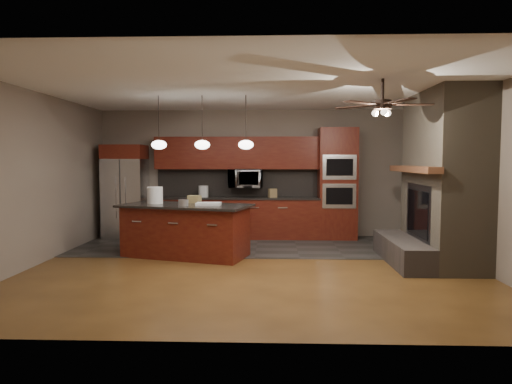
{
  "coord_description": "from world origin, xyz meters",
  "views": [
    {
      "loc": [
        0.3,
        -7.13,
        1.7
      ],
      "look_at": [
        0.03,
        0.6,
        1.16
      ],
      "focal_mm": 32.0,
      "sensor_mm": 36.0,
      "label": 1
    }
  ],
  "objects_px": {
    "oven_tower": "(337,184)",
    "cardboard_box": "(194,199)",
    "kitchen_island": "(186,230)",
    "counter_bucket": "(203,191)",
    "white_bucket": "(155,195)",
    "paint_can": "(183,203)",
    "refrigerator": "(126,192)",
    "paint_tray": "(209,204)",
    "counter_box": "(273,193)",
    "microwave": "(246,178)"
  },
  "relations": [
    {
      "from": "oven_tower",
      "to": "cardboard_box",
      "type": "xyz_separation_m",
      "value": [
        -2.81,
        -1.62,
        -0.2
      ]
    },
    {
      "from": "kitchen_island",
      "to": "counter_bucket",
      "type": "relative_size",
      "value": 10.11
    },
    {
      "from": "white_bucket",
      "to": "paint_can",
      "type": "distance_m",
      "value": 0.73
    },
    {
      "from": "refrigerator",
      "to": "paint_tray",
      "type": "bearing_deg",
      "value": -42.64
    },
    {
      "from": "counter_box",
      "to": "microwave",
      "type": "bearing_deg",
      "value": 151.82
    },
    {
      "from": "kitchen_island",
      "to": "counter_box",
      "type": "height_order",
      "value": "counter_box"
    },
    {
      "from": "counter_box",
      "to": "refrigerator",
      "type": "bearing_deg",
      "value": 162.06
    },
    {
      "from": "counter_bucket",
      "to": "refrigerator",
      "type": "bearing_deg",
      "value": -177.24
    },
    {
      "from": "cardboard_box",
      "to": "counter_bucket",
      "type": "relative_size",
      "value": 0.88
    },
    {
      "from": "kitchen_island",
      "to": "paint_can",
      "type": "bearing_deg",
      "value": -70.31
    },
    {
      "from": "paint_can",
      "to": "oven_tower",
      "type": "bearing_deg",
      "value": 36.89
    },
    {
      "from": "paint_can",
      "to": "counter_bucket",
      "type": "relative_size",
      "value": 0.69
    },
    {
      "from": "microwave",
      "to": "cardboard_box",
      "type": "xyz_separation_m",
      "value": [
        -0.83,
        -1.68,
        -0.31
      ]
    },
    {
      "from": "microwave",
      "to": "refrigerator",
      "type": "relative_size",
      "value": 0.36
    },
    {
      "from": "refrigerator",
      "to": "paint_tray",
      "type": "xyz_separation_m",
      "value": [
        2.08,
        -1.91,
        -0.07
      ]
    },
    {
      "from": "kitchen_island",
      "to": "white_bucket",
      "type": "distance_m",
      "value": 0.85
    },
    {
      "from": "refrigerator",
      "to": "white_bucket",
      "type": "xyz_separation_m",
      "value": [
        1.08,
        -1.7,
        0.06
      ]
    },
    {
      "from": "paint_can",
      "to": "cardboard_box",
      "type": "xyz_separation_m",
      "value": [
        0.09,
        0.56,
        0.01
      ]
    },
    {
      "from": "white_bucket",
      "to": "cardboard_box",
      "type": "distance_m",
      "value": 0.7
    },
    {
      "from": "oven_tower",
      "to": "refrigerator",
      "type": "height_order",
      "value": "oven_tower"
    },
    {
      "from": "cardboard_box",
      "to": "counter_box",
      "type": "xyz_separation_m",
      "value": [
        1.42,
        1.58,
        0.0
      ]
    },
    {
      "from": "counter_box",
      "to": "cardboard_box",
      "type": "bearing_deg",
      "value": -150.46
    },
    {
      "from": "microwave",
      "to": "kitchen_island",
      "type": "distance_m",
      "value": 2.34
    },
    {
      "from": "white_bucket",
      "to": "paint_can",
      "type": "bearing_deg",
      "value": -34.67
    },
    {
      "from": "oven_tower",
      "to": "paint_can",
      "type": "bearing_deg",
      "value": -143.11
    },
    {
      "from": "microwave",
      "to": "paint_tray",
      "type": "bearing_deg",
      "value": -104.43
    },
    {
      "from": "counter_bucket",
      "to": "microwave",
      "type": "bearing_deg",
      "value": 3.12
    },
    {
      "from": "kitchen_island",
      "to": "paint_tray",
      "type": "bearing_deg",
      "value": 5.85
    },
    {
      "from": "white_bucket",
      "to": "kitchen_island",
      "type": "bearing_deg",
      "value": -13.95
    },
    {
      "from": "oven_tower",
      "to": "refrigerator",
      "type": "xyz_separation_m",
      "value": [
        -4.58,
        -0.07,
        -0.18
      ]
    },
    {
      "from": "oven_tower",
      "to": "kitchen_island",
      "type": "relative_size",
      "value": 0.97
    },
    {
      "from": "refrigerator",
      "to": "paint_can",
      "type": "bearing_deg",
      "value": -51.49
    },
    {
      "from": "refrigerator",
      "to": "cardboard_box",
      "type": "height_order",
      "value": "refrigerator"
    },
    {
      "from": "oven_tower",
      "to": "paint_tray",
      "type": "distance_m",
      "value": 3.2
    },
    {
      "from": "paint_can",
      "to": "counter_box",
      "type": "relative_size",
      "value": 0.91
    },
    {
      "from": "refrigerator",
      "to": "cardboard_box",
      "type": "bearing_deg",
      "value": -41.24
    },
    {
      "from": "refrigerator",
      "to": "counter_box",
      "type": "xyz_separation_m",
      "value": [
        3.19,
        0.03,
        -0.02
      ]
    },
    {
      "from": "paint_tray",
      "to": "counter_box",
      "type": "relative_size",
      "value": 2.3
    },
    {
      "from": "paint_can",
      "to": "counter_bucket",
      "type": "bearing_deg",
      "value": 89.72
    },
    {
      "from": "counter_bucket",
      "to": "counter_box",
      "type": "height_order",
      "value": "counter_bucket"
    },
    {
      "from": "oven_tower",
      "to": "kitchen_island",
      "type": "distance_m",
      "value": 3.56
    },
    {
      "from": "cardboard_box",
      "to": "counter_box",
      "type": "relative_size",
      "value": 1.16
    },
    {
      "from": "refrigerator",
      "to": "cardboard_box",
      "type": "xyz_separation_m",
      "value": [
        1.77,
        -1.55,
        -0.02
      ]
    },
    {
      "from": "cardboard_box",
      "to": "oven_tower",
      "type": "bearing_deg",
      "value": 47.05
    },
    {
      "from": "microwave",
      "to": "paint_tray",
      "type": "height_order",
      "value": "microwave"
    },
    {
      "from": "oven_tower",
      "to": "counter_bucket",
      "type": "bearing_deg",
      "value": 179.85
    },
    {
      "from": "oven_tower",
      "to": "white_bucket",
      "type": "height_order",
      "value": "oven_tower"
    },
    {
      "from": "paint_tray",
      "to": "oven_tower",
      "type": "bearing_deg",
      "value": 37.57
    },
    {
      "from": "refrigerator",
      "to": "kitchen_island",
      "type": "xyz_separation_m",
      "value": [
        1.66,
        -1.84,
        -0.55
      ]
    },
    {
      "from": "kitchen_island",
      "to": "paint_tray",
      "type": "relative_size",
      "value": 5.78
    }
  ]
}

